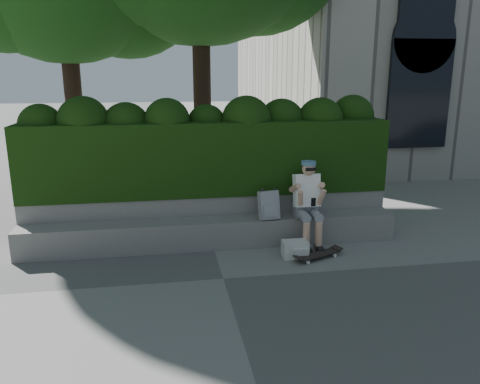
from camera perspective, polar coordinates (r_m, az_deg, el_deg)
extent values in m
plane|color=slate|center=(6.47, -2.06, -10.52)|extent=(80.00, 80.00, 0.00)
cube|color=gray|center=(7.53, -3.33, -5.01)|extent=(6.00, 0.45, 0.45)
cube|color=gray|center=(7.94, -3.72, -2.86)|extent=(6.00, 0.50, 0.75)
cube|color=black|center=(7.93, -4.01, 4.37)|extent=(6.00, 1.00, 1.20)
cylinder|color=black|center=(10.67, -4.58, 9.61)|extent=(0.39, 0.39, 3.69)
cylinder|color=black|center=(11.03, -19.35, 7.45)|extent=(0.37, 0.37, 3.09)
cube|color=gray|center=(7.68, 7.89, -2.12)|extent=(0.36, 0.26, 0.22)
cube|color=white|center=(7.53, 8.13, 0.22)|extent=(0.40, 0.32, 0.55)
sphere|color=tan|center=(7.38, 8.39, 2.80)|extent=(0.21, 0.21, 0.21)
cylinder|color=slate|center=(7.39, 8.37, 3.51)|extent=(0.23, 0.23, 0.06)
cube|color=black|center=(7.23, 8.93, -1.22)|extent=(0.07, 0.02, 0.13)
cylinder|color=tan|center=(7.35, 8.07, -5.47)|extent=(0.11, 0.11, 0.47)
cylinder|color=tan|center=(7.41, 9.55, -5.36)|extent=(0.11, 0.11, 0.47)
cube|color=black|center=(7.37, 8.16, -7.05)|extent=(0.10, 0.26, 0.10)
cube|color=black|center=(7.43, 9.64, -6.93)|extent=(0.10, 0.26, 0.10)
cube|color=black|center=(7.18, 9.51, -7.50)|extent=(0.77, 0.46, 0.02)
cylinder|color=silver|center=(6.98, 8.29, -8.49)|extent=(0.06, 0.05, 0.05)
cylinder|color=silver|center=(7.10, 7.45, -8.08)|extent=(0.06, 0.05, 0.05)
cylinder|color=silver|center=(7.31, 11.48, -7.56)|extent=(0.06, 0.05, 0.05)
cylinder|color=silver|center=(7.42, 10.63, -7.19)|extent=(0.06, 0.05, 0.05)
cube|color=#B4B3B8|center=(7.45, 3.52, -1.60)|extent=(0.33, 0.21, 0.45)
cube|color=beige|center=(7.19, 6.73, -6.92)|extent=(0.39, 0.28, 0.25)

